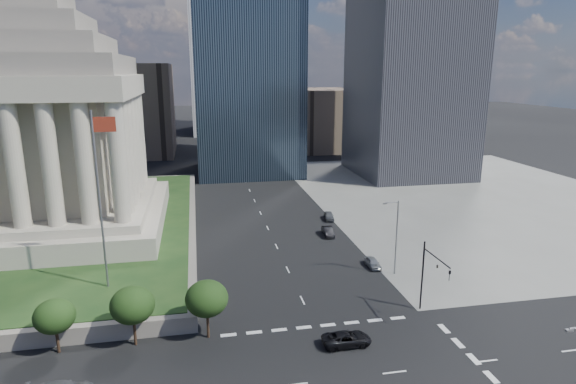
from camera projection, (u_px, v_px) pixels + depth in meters
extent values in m
plane|color=black|center=(239.00, 168.00, 132.04)|extent=(500.00, 500.00, 0.00)
cube|color=slate|center=(472.00, 196.00, 102.44)|extent=(68.00, 90.00, 0.03)
cylinder|color=slate|center=(100.00, 202.00, 52.73)|extent=(0.24, 0.24, 20.00)
cube|color=maroon|center=(104.00, 124.00, 50.87)|extent=(2.40, 0.05, 1.60)
cube|color=black|center=(246.00, 54.00, 120.30)|extent=(26.00, 26.00, 60.00)
cube|color=brown|center=(324.00, 119.00, 164.04)|extent=(20.00, 30.00, 20.00)
cube|color=brown|center=(134.00, 110.00, 151.63)|extent=(24.00, 30.00, 28.00)
cylinder|color=black|center=(422.00, 276.00, 52.93)|extent=(0.18, 0.18, 8.00)
cylinder|color=black|center=(437.00, 258.00, 49.53)|extent=(0.14, 5.50, 0.14)
cube|color=black|center=(450.00, 276.00, 47.11)|extent=(0.30, 0.30, 1.10)
cube|color=slate|center=(569.00, 330.00, 30.92)|extent=(0.50, 0.22, 0.14)
cylinder|color=slate|center=(396.00, 238.00, 61.91)|extent=(0.16, 0.16, 10.00)
cylinder|color=slate|center=(392.00, 202.00, 60.57)|extent=(1.80, 0.12, 0.12)
cube|color=slate|center=(385.00, 204.00, 60.43)|extent=(0.50, 0.22, 0.14)
imported|color=black|center=(347.00, 339.00, 46.60)|extent=(4.86, 2.29, 1.34)
imported|color=gray|center=(373.00, 263.00, 65.21)|extent=(1.52, 3.73, 1.27)
imported|color=black|center=(328.00, 231.00, 77.66)|extent=(1.75, 4.30, 1.39)
imported|color=#505357|center=(329.00, 216.00, 86.04)|extent=(2.24, 4.23, 1.37)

